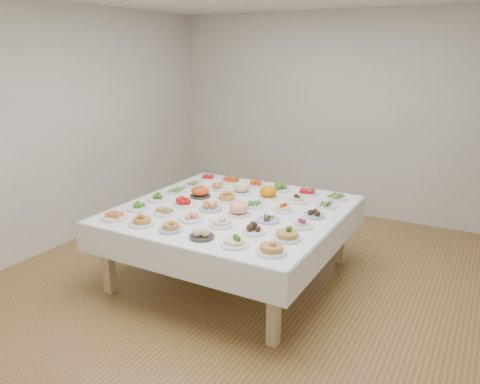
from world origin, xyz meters
The scene contains 38 objects.
room_envelope centered at (0.00, 0.00, 1.83)m, with size 5.02×5.02×2.81m.
display_table centered at (-0.25, -0.06, 0.68)m, with size 2.13×2.13×0.75m.
dish_0 centered at (-1.06, -0.87, 0.79)m, with size 0.24×0.24×0.11m.
dish_1 centered at (-0.73, -0.87, 0.82)m, with size 0.24×0.23×0.14m.
dish_2 centered at (-0.42, -0.86, 0.80)m, with size 0.21×0.21×0.11m.
dish_3 centered at (-0.08, -0.87, 0.80)m, with size 0.21×0.21×0.10m.
dish_4 centered at (0.23, -0.87, 0.81)m, with size 0.23×0.23×0.13m.
dish_5 centered at (0.56, -0.86, 0.82)m, with size 0.24×0.24×0.15m.
dish_6 centered at (-1.05, -0.55, 0.79)m, with size 0.22×0.22×0.09m.
dish_7 centered at (-0.73, -0.54, 0.78)m, with size 0.21×0.21×0.09m.
dish_8 centered at (-0.41, -0.55, 0.79)m, with size 0.23×0.23×0.09m.
dish_9 centered at (-0.09, -0.54, 0.81)m, with size 0.23×0.23×0.12m.
dish_10 centered at (0.24, -0.55, 0.79)m, with size 0.20×0.20×0.10m.
dish_11 centered at (0.55, -0.54, 0.82)m, with size 0.23×0.23×0.15m.
dish_12 centered at (-1.06, -0.22, 0.79)m, with size 0.24×0.24×0.09m.
dish_13 centered at (-0.72, -0.22, 0.80)m, with size 0.24×0.24×0.11m.
dish_14 centered at (-0.41, -0.22, 0.79)m, with size 0.23×0.23×0.09m.
dish_15 centered at (-0.09, -0.22, 0.82)m, with size 0.22×0.22×0.14m.
dish_16 centered at (0.23, -0.23, 0.77)m, with size 0.21×0.21×0.05m.
dish_17 centered at (0.55, -0.22, 0.80)m, with size 0.21×0.21×0.11m.
dish_18 centered at (-1.07, 0.11, 0.77)m, with size 0.21×0.21×0.05m.
dish_19 centered at (-0.74, 0.09, 0.81)m, with size 0.22×0.22×0.13m.
dish_20 centered at (-0.42, 0.11, 0.81)m, with size 0.22×0.22×0.13m.
dish_21 centered at (-0.09, 0.09, 0.77)m, with size 0.23×0.23×0.05m.
dish_22 centered at (0.22, 0.10, 0.80)m, with size 0.21×0.21×0.11m.
dish_23 centered at (0.55, 0.09, 0.79)m, with size 0.21×0.21×0.09m.
dish_24 centered at (-1.06, 0.43, 0.77)m, with size 0.23×0.23×0.05m.
dish_25 centered at (-0.73, 0.42, 0.79)m, with size 0.21×0.21×0.09m.
dish_26 centered at (-0.42, 0.42, 0.81)m, with size 0.24×0.24×0.13m.
dish_27 centered at (-0.09, 0.42, 0.81)m, with size 0.21×0.21×0.12m.
dish_28 centered at (0.24, 0.43, 0.80)m, with size 0.23×0.23×0.12m.
dish_29 centered at (0.55, 0.43, 0.77)m, with size 0.22×0.22×0.05m.
dish_30 centered at (-1.06, 0.73, 0.78)m, with size 0.21×0.21×0.09m.
dish_31 centered at (-0.73, 0.74, 0.79)m, with size 0.22×0.22×0.10m.
dish_32 centered at (-0.41, 0.75, 0.79)m, with size 0.22×0.22×0.10m.
dish_33 centered at (-0.10, 0.74, 0.80)m, with size 0.23×0.23×0.11m.
dish_34 centered at (0.23, 0.73, 0.80)m, with size 0.22×0.22×0.10m.
dish_35 centered at (0.56, 0.73, 0.77)m, with size 0.23×0.23×0.05m.
Camera 1 is at (1.97, -3.90, 2.26)m, focal length 35.00 mm.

